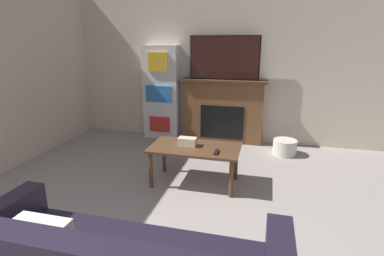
{
  "coord_description": "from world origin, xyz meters",
  "views": [
    {
      "loc": [
        1.0,
        -0.74,
        1.72
      ],
      "look_at": [
        0.15,
        2.59,
        0.7
      ],
      "focal_mm": 28.0,
      "sensor_mm": 36.0,
      "label": 1
    }
  ],
  "objects": [
    {
      "name": "remote_control",
      "position": [
        0.48,
        2.41,
        0.49
      ],
      "size": [
        0.04,
        0.15,
        0.02
      ],
      "color": "black",
      "rests_on": "coffee_table"
    },
    {
      "name": "wall_back",
      "position": [
        0.0,
        4.38,
        1.35
      ],
      "size": [
        5.73,
        0.06,
        2.7
      ],
      "color": "beige",
      "rests_on": "ground_plane"
    },
    {
      "name": "bookshelf",
      "position": [
        -0.82,
        4.21,
        0.82
      ],
      "size": [
        0.62,
        0.29,
        1.63
      ],
      "color": "white",
      "rests_on": "ground_plane"
    },
    {
      "name": "coffee_table",
      "position": [
        0.19,
        2.55,
        0.42
      ],
      "size": [
        1.08,
        0.59,
        0.48
      ],
      "color": "brown",
      "rests_on": "ground_plane"
    },
    {
      "name": "tissue_box",
      "position": [
        0.1,
        2.57,
        0.53
      ],
      "size": [
        0.22,
        0.12,
        0.1
      ],
      "color": "beige",
      "rests_on": "coffee_table"
    },
    {
      "name": "tv",
      "position": [
        0.28,
        4.22,
        1.43
      ],
      "size": [
        1.14,
        0.03,
        0.71
      ],
      "color": "black",
      "rests_on": "fireplace"
    },
    {
      "name": "fireplace",
      "position": [
        0.28,
        4.24,
        0.54
      ],
      "size": [
        1.43,
        0.28,
        1.08
      ],
      "color": "brown",
      "rests_on": "ground_plane"
    },
    {
      "name": "storage_basket",
      "position": [
        1.32,
        3.83,
        0.12
      ],
      "size": [
        0.36,
        0.36,
        0.24
      ],
      "color": "silver",
      "rests_on": "ground_plane"
    }
  ]
}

